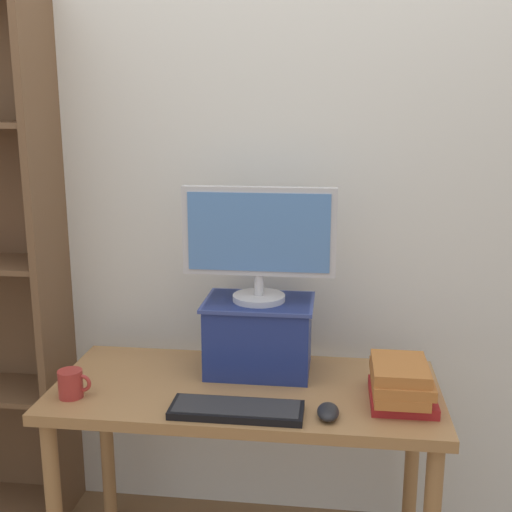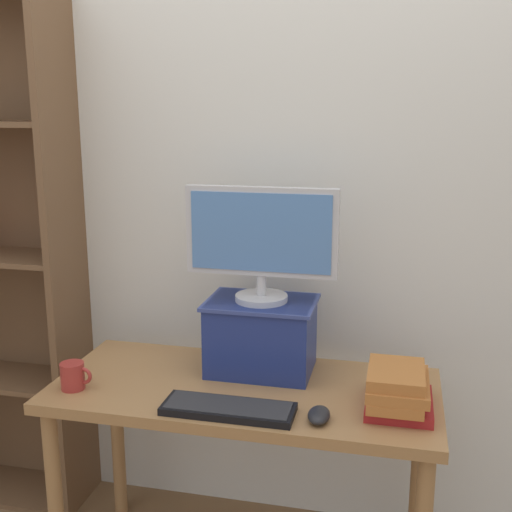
{
  "view_description": "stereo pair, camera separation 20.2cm",
  "coord_description": "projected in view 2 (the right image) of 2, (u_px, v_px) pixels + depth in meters",
  "views": [
    {
      "loc": [
        0.27,
        -1.9,
        1.59
      ],
      "look_at": [
        0.03,
        0.05,
        1.13
      ],
      "focal_mm": 45.0,
      "sensor_mm": 36.0,
      "label": 1
    },
    {
      "loc": [
        0.47,
        -1.86,
        1.59
      ],
      "look_at": [
        0.03,
        0.05,
        1.13
      ],
      "focal_mm": 45.0,
      "sensor_mm": 36.0,
      "label": 2
    }
  ],
  "objects": [
    {
      "name": "computer_monitor",
      "position": [
        261.0,
        239.0,
        2.08
      ],
      "size": [
        0.5,
        0.17,
        0.38
      ],
      "color": "#B7B7BA",
      "rests_on": "riser_box"
    },
    {
      "name": "keyboard",
      "position": [
        230.0,
        409.0,
        1.88
      ],
      "size": [
        0.39,
        0.14,
        0.02
      ],
      "color": "black",
      "rests_on": "desk"
    },
    {
      "name": "computer_mouse",
      "position": [
        319.0,
        415.0,
        1.83
      ],
      "size": [
        0.06,
        0.1,
        0.04
      ],
      "color": "black",
      "rests_on": "desk"
    },
    {
      "name": "desk",
      "position": [
        244.0,
        412.0,
        2.09
      ],
      "size": [
        1.24,
        0.56,
        0.71
      ],
      "color": "#9E7042",
      "rests_on": "ground_plane"
    },
    {
      "name": "coffee_mug",
      "position": [
        73.0,
        376.0,
        2.04
      ],
      "size": [
        0.1,
        0.08,
        0.09
      ],
      "color": "#9E2D28",
      "rests_on": "desk"
    },
    {
      "name": "book_stack",
      "position": [
        397.0,
        390.0,
        1.89
      ],
      "size": [
        0.19,
        0.26,
        0.13
      ],
      "color": "maroon",
      "rests_on": "desk"
    },
    {
      "name": "riser_box",
      "position": [
        261.0,
        334.0,
        2.16
      ],
      "size": [
        0.36,
        0.26,
        0.25
      ],
      "color": "navy",
      "rests_on": "desk"
    },
    {
      "name": "back_wall",
      "position": [
        273.0,
        186.0,
        2.36
      ],
      "size": [
        7.0,
        0.08,
        2.6
      ],
      "color": "silver",
      "rests_on": "ground_plane"
    }
  ]
}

